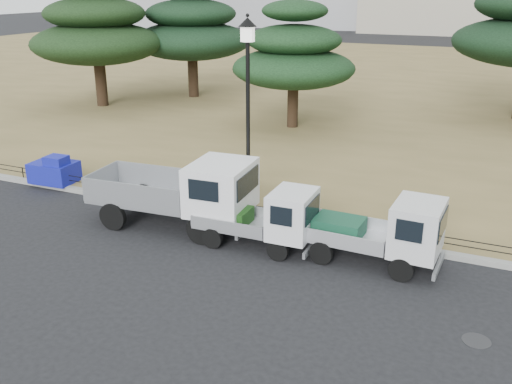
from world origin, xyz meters
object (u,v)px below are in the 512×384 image
at_px(truck_large, 181,190).
at_px(truck_kei_rear, 382,231).
at_px(street_lamp, 248,86).
at_px(tarp_pile, 55,171).
at_px(truck_kei_front, 264,218).

bearing_deg(truck_large, truck_kei_rear, -3.49).
relative_size(truck_large, street_lamp, 0.85).
relative_size(truck_kei_rear, tarp_pile, 2.23).
relative_size(truck_kei_front, street_lamp, 0.56).
xyz_separation_m(truck_large, street_lamp, (1.60, 1.42, 3.00)).
relative_size(truck_large, truck_kei_front, 1.52).
distance_m(truck_kei_rear, tarp_pile, 12.46).
distance_m(truck_large, tarp_pile, 6.45).
bearing_deg(truck_kei_front, truck_kei_rear, 4.24).
distance_m(street_lamp, tarp_pile, 8.67).
height_order(truck_large, tarp_pile, truck_large).
relative_size(truck_large, tarp_pile, 3.12).
bearing_deg(tarp_pile, street_lamp, 0.23).
height_order(truck_kei_rear, tarp_pile, truck_kei_rear).
bearing_deg(truck_kei_front, truck_large, 173.43).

